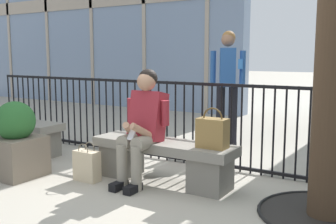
{
  "coord_description": "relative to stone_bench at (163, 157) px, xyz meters",
  "views": [
    {
      "loc": [
        2.22,
        -3.5,
        1.35
      ],
      "look_at": [
        0.0,
        0.1,
        0.75
      ],
      "focal_mm": 42.65,
      "sensor_mm": 36.0,
      "label": 1
    }
  ],
  "objects": [
    {
      "name": "shopping_bag",
      "position": [
        -0.73,
        -0.39,
        -0.1
      ],
      "size": [
        0.29,
        0.15,
        0.42
      ],
      "color": "beige",
      "rests_on": "ground"
    },
    {
      "name": "ground_plane",
      "position": [
        0.0,
        0.0,
        -0.27
      ],
      "size": [
        60.0,
        60.0,
        0.0
      ],
      "primitive_type": "plane",
      "color": "#A8A091"
    },
    {
      "name": "stone_bench",
      "position": [
        0.0,
        0.0,
        0.0
      ],
      "size": [
        1.6,
        0.44,
        0.45
      ],
      "color": "gray",
      "rests_on": "ground"
    },
    {
      "name": "stone_bench_far",
      "position": [
        -2.52,
        0.06,
        0.0
      ],
      "size": [
        1.6,
        0.44,
        0.45
      ],
      "color": "gray",
      "rests_on": "ground"
    },
    {
      "name": "plaza_railing",
      "position": [
        -0.0,
        0.79,
        0.25
      ],
      "size": [
        7.2,
        0.04,
        1.03
      ],
      "color": "black",
      "rests_on": "ground"
    },
    {
      "name": "bystander_at_railing",
      "position": [
        -0.14,
        2.0,
        0.73
      ],
      "size": [
        0.55,
        0.44,
        1.71
      ],
      "color": "black",
      "rests_on": "ground"
    },
    {
      "name": "handbag_on_bench",
      "position": [
        0.58,
        -0.01,
        0.33
      ],
      "size": [
        0.29,
        0.17,
        0.4
      ],
      "color": "olive",
      "rests_on": "stone_bench"
    },
    {
      "name": "planter",
      "position": [
        -1.51,
        -0.68,
        0.12
      ],
      "size": [
        0.52,
        0.52,
        0.85
      ],
      "color": "#726656",
      "rests_on": "ground"
    },
    {
      "name": "seated_person_with_phone",
      "position": [
        -0.17,
        -0.13,
        0.38
      ],
      "size": [
        0.52,
        0.66,
        1.21
      ],
      "color": "gray",
      "rests_on": "ground"
    }
  ]
}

